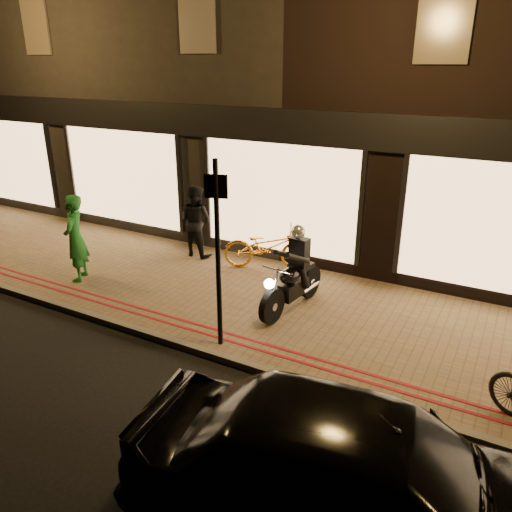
{
  "coord_description": "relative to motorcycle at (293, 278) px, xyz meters",
  "views": [
    {
      "loc": [
        4.66,
        -5.56,
        4.4
      ],
      "look_at": [
        0.59,
        1.82,
        1.1
      ],
      "focal_mm": 35.0,
      "sensor_mm": 36.0,
      "label": 1
    }
  ],
  "objects": [
    {
      "name": "ground",
      "position": [
        -1.26,
        -2.02,
        -0.73
      ],
      "size": [
        90.0,
        90.0,
        0.0
      ],
      "primitive_type": "plane",
      "color": "black",
      "rests_on": "ground"
    },
    {
      "name": "sidewalk",
      "position": [
        -1.26,
        -0.02,
        -0.67
      ],
      "size": [
        50.0,
        4.0,
        0.12
      ],
      "primitive_type": "cube",
      "color": "#756048",
      "rests_on": "ground"
    },
    {
      "name": "kerb_stone",
      "position": [
        -1.26,
        -1.97,
        -0.67
      ],
      "size": [
        50.0,
        0.14,
        0.12
      ],
      "primitive_type": "cube",
      "color": "#59544C",
      "rests_on": "ground"
    },
    {
      "name": "red_kerb_lines",
      "position": [
        -1.26,
        -1.47,
        -0.61
      ],
      "size": [
        50.0,
        0.26,
        0.01
      ],
      "color": "maroon",
      "rests_on": "sidewalk"
    },
    {
      "name": "building_row",
      "position": [
        -1.26,
        6.97,
        3.51
      ],
      "size": [
        48.0,
        10.11,
        8.5
      ],
      "color": "black",
      "rests_on": "ground"
    },
    {
      "name": "motorcycle",
      "position": [
        0.0,
        0.0,
        0.0
      ],
      "size": [
        0.63,
        1.94,
        1.59
      ],
      "rotation": [
        0.0,
        0.0,
        -0.12
      ],
      "color": "black",
      "rests_on": "sidewalk"
    },
    {
      "name": "sign_post",
      "position": [
        -0.5,
        -1.7,
        1.06
      ],
      "size": [
        0.34,
        0.13,
        3.0
      ],
      "rotation": [
        0.0,
        0.0,
        0.31
      ],
      "color": "black",
      "rests_on": "sidewalk"
    },
    {
      "name": "bicycle_gold",
      "position": [
        -1.31,
        1.47,
        -0.12
      ],
      "size": [
        2.01,
        1.36,
        1.0
      ],
      "primitive_type": "imported",
      "rotation": [
        0.0,
        0.0,
        1.98
      ],
      "color": "gold",
      "rests_on": "sidewalk"
    },
    {
      "name": "person_green",
      "position": [
        -4.48,
        -0.94,
        0.29
      ],
      "size": [
        0.7,
        0.79,
        1.81
      ],
      "primitive_type": "imported",
      "rotation": [
        0.0,
        0.0,
        -1.06
      ],
      "color": "#1D6D28",
      "rests_on": "sidewalk"
    },
    {
      "name": "person_dark",
      "position": [
        -3.14,
        1.39,
        0.22
      ],
      "size": [
        0.86,
        0.69,
        1.67
      ],
      "primitive_type": "imported",
      "rotation": [
        0.0,
        0.0,
        3.06
      ],
      "color": "black",
      "rests_on": "sidewalk"
    },
    {
      "name": "parked_car",
      "position": [
        2.57,
        -4.0,
        0.05
      ],
      "size": [
        4.81,
        2.49,
        1.56
      ],
      "primitive_type": "imported",
      "rotation": [
        0.0,
        0.0,
        1.72
      ],
      "color": "black",
      "rests_on": "ground"
    }
  ]
}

